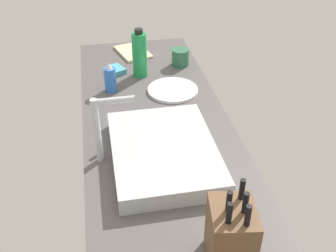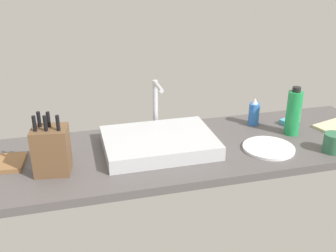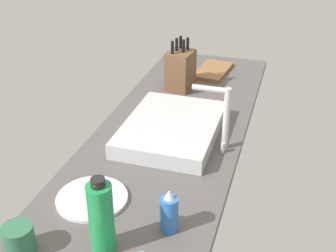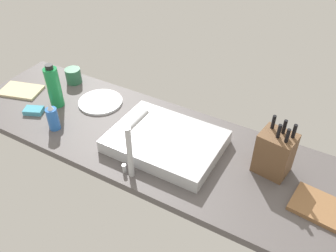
% 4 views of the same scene
% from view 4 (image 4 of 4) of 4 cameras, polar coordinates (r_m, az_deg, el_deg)
% --- Properties ---
extents(countertop_slab, '(1.99, 0.58, 0.04)m').
position_cam_4_polar(countertop_slab, '(1.59, -1.92, -2.83)').
color(countertop_slab, '#514C4C').
rests_on(countertop_slab, ground).
extents(sink_basin, '(0.47, 0.35, 0.06)m').
position_cam_4_polar(sink_basin, '(1.53, -0.38, -2.52)').
color(sink_basin, '#B7BABF').
rests_on(sink_basin, countertop_slab).
extents(faucet, '(0.06, 0.14, 0.24)m').
position_cam_4_polar(faucet, '(1.34, -5.98, -3.19)').
color(faucet, '#B7BABF').
rests_on(faucet, countertop_slab).
extents(knife_block, '(0.15, 0.13, 0.24)m').
position_cam_4_polar(knife_block, '(1.44, 16.96, -4.19)').
color(knife_block, brown).
rests_on(knife_block, countertop_slab).
extents(cutting_board, '(0.28, 0.18, 0.02)m').
position_cam_4_polar(cutting_board, '(1.42, 24.77, -12.55)').
color(cutting_board, brown).
rests_on(cutting_board, countertop_slab).
extents(soap_bottle, '(0.05, 0.05, 0.14)m').
position_cam_4_polar(soap_bottle, '(1.69, -18.22, 1.24)').
color(soap_bottle, blue).
rests_on(soap_bottle, countertop_slab).
extents(water_bottle, '(0.07, 0.07, 0.23)m').
position_cam_4_polar(water_bottle, '(1.83, -18.08, 6.07)').
color(water_bottle, '#1E8E47').
rests_on(water_bottle, countertop_slab).
extents(dinner_plate, '(0.22, 0.22, 0.01)m').
position_cam_4_polar(dinner_plate, '(1.84, -10.93, 3.87)').
color(dinner_plate, white).
rests_on(dinner_plate, countertop_slab).
extents(dish_towel, '(0.24, 0.19, 0.01)m').
position_cam_4_polar(dish_towel, '(2.05, -22.79, 5.35)').
color(dish_towel, beige).
rests_on(dish_towel, countertop_slab).
extents(coffee_mug, '(0.08, 0.08, 0.08)m').
position_cam_4_polar(coffee_mug, '(2.03, -15.13, 7.90)').
color(coffee_mug, '#2D6647').
rests_on(coffee_mug, countertop_slab).
extents(dish_sponge, '(0.11, 0.09, 0.02)m').
position_cam_4_polar(dish_sponge, '(1.86, -21.00, 2.36)').
color(dish_sponge, '#4CA3BC').
rests_on(dish_sponge, countertop_slab).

